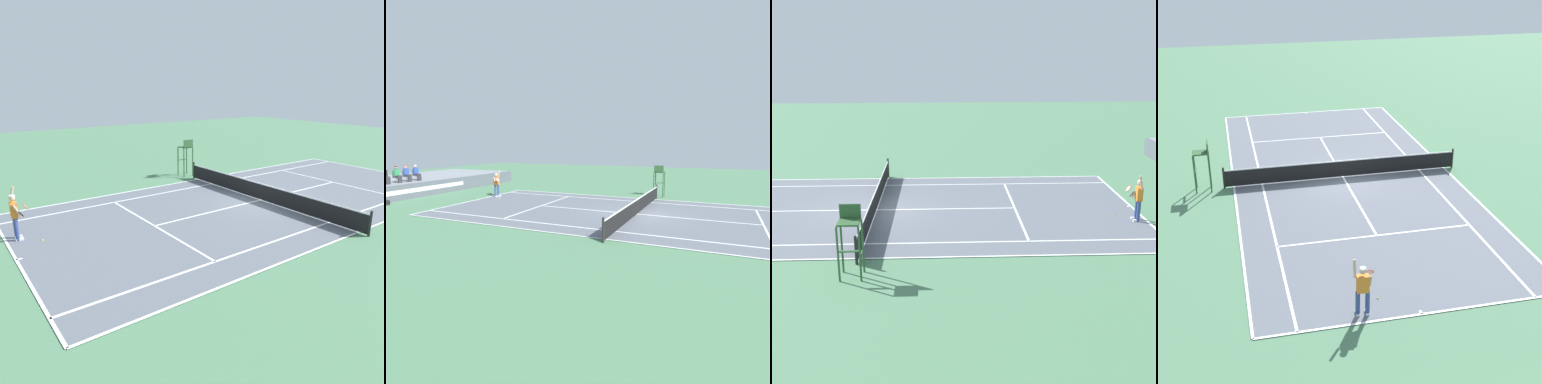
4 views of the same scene
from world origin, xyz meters
The scene contains 6 objects.
ground_plane centered at (0.00, 0.00, 0.00)m, with size 80.00×80.00×0.00m, color #4C7A56.
court centered at (0.00, 0.00, 0.01)m, with size 11.08×23.88×0.03m.
net centered at (0.00, 0.00, 0.52)m, with size 11.98×0.10×1.07m.
tennis_player centered at (1.89, 11.45, 0.99)m, with size 0.79×0.62×2.08m.
tennis_ball centered at (1.17, 10.71, 0.03)m, with size 0.07×0.07×0.07m, color #D1E533.
umpire_chair centered at (6.84, 0.00, 1.56)m, with size 0.77×0.77×2.44m.
Camera 4 is at (5.80, 26.30, 11.36)m, focal length 53.45 mm.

